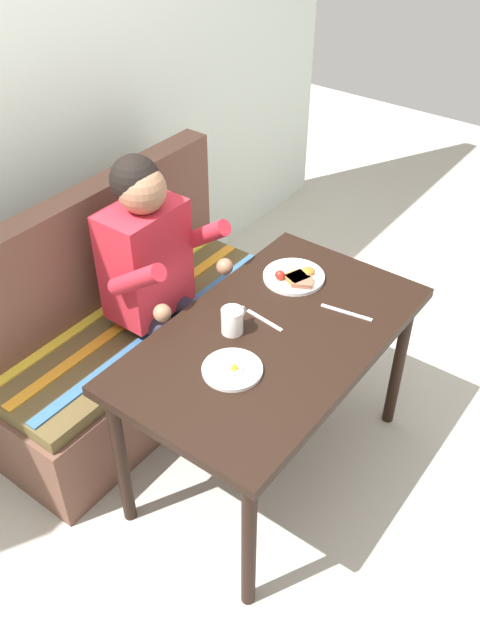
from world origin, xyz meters
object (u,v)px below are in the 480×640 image
(person, at_px, (159,270))
(coffee_mug, at_px, (233,320))
(plate_breakfast, at_px, (295,277))
(plate_eggs, at_px, (233,370))
(knife, at_px, (346,312))
(table, at_px, (273,351))
(couch, at_px, (131,336))
(fork, at_px, (264,320))

(person, xyz_separation_m, coffee_mug, (-0.12, -0.46, 0.04))
(plate_breakfast, relative_size, plate_eggs, 1.19)
(person, bearing_deg, plate_breakfast, -58.83)
(coffee_mug, bearing_deg, knife, -39.36)
(table, xyz_separation_m, plate_eggs, (-0.24, -0.00, 0.09))
(person, bearing_deg, couch, 102.86)
(table, bearing_deg, fork, 59.25)
(table, distance_m, person, 0.60)
(table, height_order, fork, fork)
(couch, bearing_deg, plate_breakfast, -63.32)
(plate_breakfast, xyz_separation_m, fork, (-0.28, -0.05, -0.01))
(coffee_mug, xyz_separation_m, knife, (0.34, -0.28, -0.05))
(person, bearing_deg, table, -93.87)
(table, distance_m, fork, 0.12)
(table, bearing_deg, couch, 90.00)
(table, bearing_deg, knife, -29.99)
(table, xyz_separation_m, couch, (0.00, 0.76, -0.32))
(couch, distance_m, plate_breakfast, 0.83)
(table, height_order, person, person)
(person, xyz_separation_m, plate_breakfast, (0.28, -0.47, 0.00))
(plate_breakfast, distance_m, knife, 0.28)
(person, bearing_deg, fork, -89.95)
(coffee_mug, height_order, knife, coffee_mug)
(person, relative_size, fork, 7.13)
(plate_eggs, height_order, fork, plate_eggs)
(table, height_order, plate_breakfast, plate_breakfast)
(plate_eggs, bearing_deg, coffee_mug, 37.89)
(couch, bearing_deg, table, -90.00)
(person, distance_m, knife, 0.77)
(plate_breakfast, distance_m, coffee_mug, 0.40)
(person, distance_m, coffee_mug, 0.48)
(coffee_mug, relative_size, fork, 0.69)
(table, distance_m, knife, 0.31)
(coffee_mug, distance_m, knife, 0.44)
(couch, relative_size, plate_eggs, 6.98)
(fork, bearing_deg, person, 97.31)
(coffee_mug, distance_m, fork, 0.14)
(knife, bearing_deg, plate_breakfast, 67.51)
(person, bearing_deg, coffee_mug, -104.06)
(knife, bearing_deg, fork, 125.78)
(plate_breakfast, height_order, coffee_mug, coffee_mug)
(couch, height_order, person, person)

